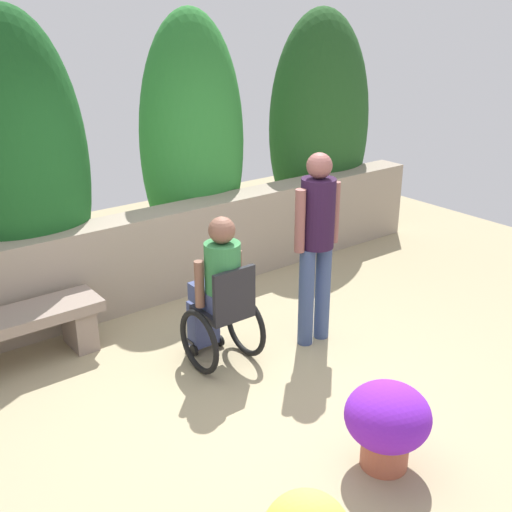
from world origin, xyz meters
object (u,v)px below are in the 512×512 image
stone_bench (3,335)px  person_in_wheelchair (220,296)px  flower_pot_terracotta_by_wall (387,422)px  person_standing_companion (317,237)px

stone_bench → person_in_wheelchair: 1.83m
flower_pot_terracotta_by_wall → person_in_wheelchair: bearing=93.4°
person_in_wheelchair → person_standing_companion: 0.99m
flower_pot_terracotta_by_wall → stone_bench: bearing=120.4°
person_standing_companion → flower_pot_terracotta_by_wall: (-0.78, -1.56, -0.67)m
stone_bench → flower_pot_terracotta_by_wall: flower_pot_terracotta_by_wall is taller
person_standing_companion → flower_pot_terracotta_by_wall: bearing=-131.5°
stone_bench → person_standing_companion: 2.77m
stone_bench → person_standing_companion: person_standing_companion is taller
stone_bench → person_in_wheelchair: bearing=-40.4°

